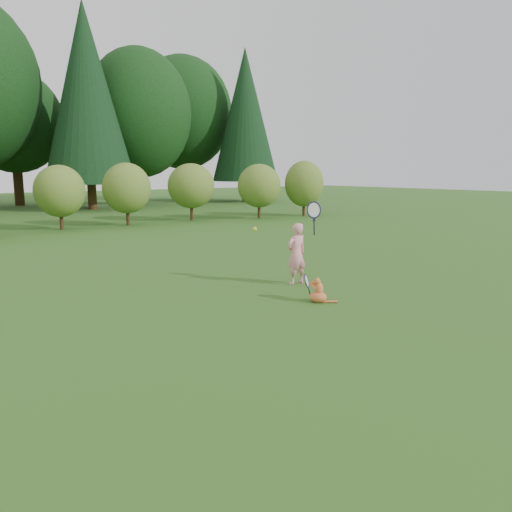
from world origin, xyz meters
TOP-DOWN VIEW (x-y plane):
  - ground at (0.00, 0.00)m, footprint 100.00×100.00m
  - shrub_row at (0.00, 13.00)m, footprint 28.00×3.00m
  - child at (1.31, 0.94)m, footprint 0.69×0.43m
  - cat at (0.69, -0.34)m, footprint 0.44×0.66m
  - tennis_ball at (-0.08, 0.45)m, footprint 0.08×0.08m

SIDE VIEW (x-z plane):
  - ground at x=0.00m, z-range 0.00..0.00m
  - cat at x=0.69m, z-range -0.07..0.52m
  - child at x=1.31m, z-range -0.28..1.56m
  - tennis_ball at x=-0.08m, z-range 1.21..1.29m
  - shrub_row at x=0.00m, z-range 0.00..2.80m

